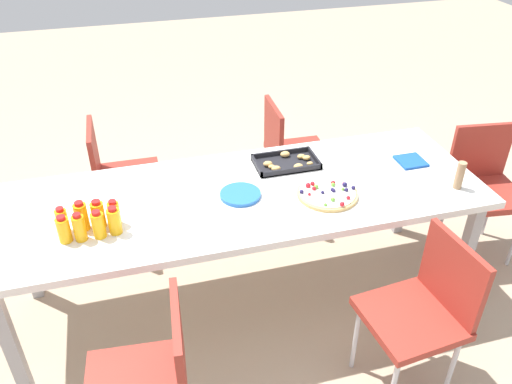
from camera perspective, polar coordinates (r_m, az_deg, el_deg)
The scene contains 20 objects.
ground_plane at distance 3.15m, azimuth -1.28°, elevation -11.41°, with size 12.00×12.00×0.00m, color tan.
party_table at distance 2.71m, azimuth -1.46°, elevation -1.15°, with size 2.51×0.86×0.74m.
chair_far_right at distance 3.58m, azimuth 3.69°, elevation 4.75°, with size 0.41×0.41×0.83m.
chair_near_left at distance 2.19m, azimuth -11.26°, elevation -19.20°, with size 0.43×0.43×0.83m.
chair_far_left at distance 3.42m, azimuth -14.96°, elevation 2.06°, with size 0.41×0.41×0.83m.
chair_end at distance 3.51m, azimuth 23.64°, elevation 1.11°, with size 0.45×0.45×0.83m.
chair_near_right at distance 2.52m, azimuth 17.98°, elevation -11.77°, with size 0.44×0.44×0.83m.
juice_bottle_0 at distance 2.47m, azimuth -20.27°, elevation -3.87°, with size 0.06×0.06×0.14m.
juice_bottle_1 at distance 2.46m, azimuth -18.75°, elevation -3.71°, with size 0.05×0.05×0.14m.
juice_bottle_2 at distance 2.45m, azimuth -16.85°, elevation -3.45°, with size 0.06×0.06×0.14m.
juice_bottle_3 at distance 2.45m, azimuth -15.23°, elevation -3.06°, with size 0.06×0.06×0.14m.
juice_bottle_4 at distance 2.53m, azimuth -20.40°, elevation -2.96°, with size 0.05×0.05×0.13m.
juice_bottle_5 at distance 2.52m, azimuth -18.54°, elevation -2.54°, with size 0.06×0.06×0.15m.
juice_bottle_6 at distance 2.52m, azimuth -16.87°, elevation -2.35°, with size 0.06×0.06×0.14m.
juice_bottle_7 at distance 2.51m, azimuth -15.24°, elevation -2.26°, with size 0.06×0.06×0.13m.
fruit_pizza at distance 2.67m, azimuth 7.83°, elevation -0.12°, with size 0.31×0.31×0.05m.
snack_tray at distance 2.91m, azimuth 3.34°, elevation 3.22°, with size 0.35×0.22×0.04m.
plate_stack at distance 2.64m, azimuth -1.72°, elevation -0.28°, with size 0.21×0.21×0.02m.
napkin_stack at distance 3.06m, azimuth 16.57°, elevation 3.26°, with size 0.15×0.15×0.01m, color #194CA5.
cardboard_tube at distance 2.87m, azimuth 21.38°, elevation 1.71°, with size 0.04×0.04×0.15m, color #9E7A56.
Camera 1 is at (-0.52, -2.16, 2.23)m, focal length 36.59 mm.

